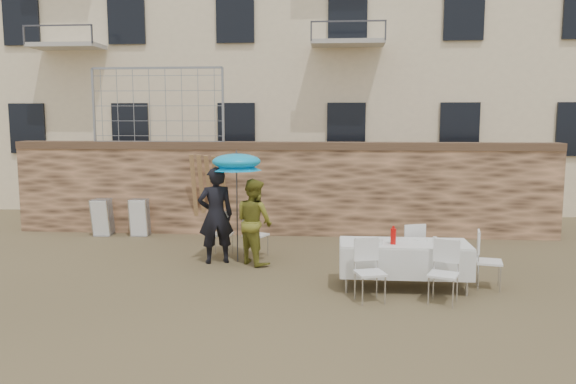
# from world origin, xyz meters

# --- Properties ---
(ground) EXTENTS (80.00, 80.00, 0.00)m
(ground) POSITION_xyz_m (0.00, 0.00, 0.00)
(ground) COLOR brown
(ground) RESTS_ON ground
(stone_wall) EXTENTS (13.00, 0.50, 2.20)m
(stone_wall) POSITION_xyz_m (0.00, 5.00, 1.10)
(stone_wall) COLOR #8F6647
(stone_wall) RESTS_ON ground
(chain_link_fence) EXTENTS (3.20, 0.06, 1.80)m
(chain_link_fence) POSITION_xyz_m (-3.00, 5.00, 3.10)
(chain_link_fence) COLOR gray
(chain_link_fence) RESTS_ON stone_wall
(man_suit) EXTENTS (0.80, 0.67, 1.88)m
(man_suit) POSITION_xyz_m (-1.00, 2.14, 0.94)
(man_suit) COLOR black
(man_suit) RESTS_ON ground
(woman_dress) EXTENTS (1.01, 1.01, 1.66)m
(woman_dress) POSITION_xyz_m (-0.25, 2.14, 0.83)
(woman_dress) COLOR #A09D31
(woman_dress) RESTS_ON ground
(umbrella) EXTENTS (0.98, 0.98, 2.03)m
(umbrella) POSITION_xyz_m (-0.60, 2.24, 1.91)
(umbrella) COLOR #3F3F44
(umbrella) RESTS_ON ground
(couple_chair_left) EXTENTS (0.49, 0.49, 0.96)m
(couple_chair_left) POSITION_xyz_m (-1.00, 2.69, 0.48)
(couple_chair_left) COLOR white
(couple_chair_left) RESTS_ON ground
(couple_chair_right) EXTENTS (0.64, 0.64, 0.96)m
(couple_chair_right) POSITION_xyz_m (-0.30, 2.69, 0.48)
(couple_chair_right) COLOR white
(couple_chair_right) RESTS_ON ground
(banquet_table) EXTENTS (2.10, 0.85, 0.78)m
(banquet_table) POSITION_xyz_m (2.44, 0.76, 0.73)
(banquet_table) COLOR silver
(banquet_table) RESTS_ON ground
(soda_bottle) EXTENTS (0.09, 0.09, 0.26)m
(soda_bottle) POSITION_xyz_m (2.24, 0.61, 0.91)
(soda_bottle) COLOR red
(soda_bottle) RESTS_ON banquet_table
(table_chair_front_left) EXTENTS (0.60, 0.60, 0.96)m
(table_chair_front_left) POSITION_xyz_m (1.84, 0.01, 0.48)
(table_chair_front_left) COLOR white
(table_chair_front_left) RESTS_ON ground
(table_chair_front_right) EXTENTS (0.62, 0.62, 0.96)m
(table_chair_front_right) POSITION_xyz_m (2.94, 0.01, 0.48)
(table_chair_front_right) COLOR white
(table_chair_front_right) RESTS_ON ground
(table_chair_back) EXTENTS (0.61, 0.61, 0.96)m
(table_chair_back) POSITION_xyz_m (2.64, 1.56, 0.48)
(table_chair_back) COLOR white
(table_chair_back) RESTS_ON ground
(table_chair_side) EXTENTS (0.57, 0.57, 0.96)m
(table_chair_side) POSITION_xyz_m (3.84, 0.86, 0.48)
(table_chair_side) COLOR white
(table_chair_side) RESTS_ON ground
(chair_stack_left) EXTENTS (0.46, 0.47, 0.92)m
(chair_stack_left) POSITION_xyz_m (-4.24, 4.56, 0.46)
(chair_stack_left) COLOR white
(chair_stack_left) RESTS_ON ground
(chair_stack_right) EXTENTS (0.46, 0.40, 0.92)m
(chair_stack_right) POSITION_xyz_m (-3.34, 4.56, 0.46)
(chair_stack_right) COLOR white
(chair_stack_right) RESTS_ON ground
(wood_planks) EXTENTS (0.70, 0.20, 2.00)m
(wood_planks) POSITION_xyz_m (-1.74, 4.63, 1.00)
(wood_planks) COLOR #A37749
(wood_planks) RESTS_ON ground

